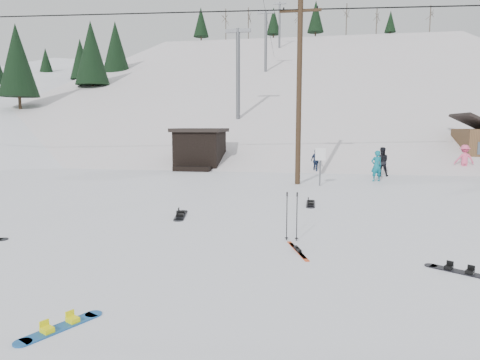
# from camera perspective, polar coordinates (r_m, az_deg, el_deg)

# --- Properties ---
(ground) EXTENTS (200.00, 200.00, 0.00)m
(ground) POSITION_cam_1_polar(r_m,az_deg,el_deg) (8.58, -10.69, -12.80)
(ground) COLOR white
(ground) RESTS_ON ground
(ski_slope) EXTENTS (60.00, 85.24, 65.97)m
(ski_slope) POSITION_cam_1_polar(r_m,az_deg,el_deg) (64.34, 7.37, -6.21)
(ski_slope) COLOR white
(ski_slope) RESTS_ON ground
(ridge_left) EXTENTS (47.54, 95.03, 58.38)m
(ridge_left) POSITION_cam_1_polar(r_m,az_deg,el_deg) (69.22, -24.38, -5.00)
(ridge_left) COLOR white
(ridge_left) RESTS_ON ground
(treeline_left) EXTENTS (20.00, 64.00, 10.00)m
(treeline_left) POSITION_cam_1_polar(r_m,az_deg,el_deg) (60.25, -27.66, 3.65)
(treeline_left) COLOR black
(treeline_left) RESTS_ON ground
(treeline_crest) EXTENTS (50.00, 6.00, 10.00)m
(treeline_crest) POSITION_cam_1_polar(r_m,az_deg,el_deg) (93.61, 8.46, 5.39)
(treeline_crest) COLOR black
(treeline_crest) RESTS_ON ski_slope
(utility_pole) EXTENTS (2.00, 0.26, 9.00)m
(utility_pole) POSITION_cam_1_polar(r_m,az_deg,el_deg) (21.61, 7.88, 11.86)
(utility_pole) COLOR #3A2819
(utility_pole) RESTS_ON ground
(trail_sign) EXTENTS (0.50, 0.09, 1.85)m
(trail_sign) POSITION_cam_1_polar(r_m,az_deg,el_deg) (21.16, 10.65, 2.66)
(trail_sign) COLOR #595B60
(trail_sign) RESTS_ON ground
(lift_hut) EXTENTS (3.40, 4.10, 2.75)m
(lift_hut) POSITION_cam_1_polar(r_m,az_deg,el_deg) (29.58, -5.36, 4.21)
(lift_hut) COLOR black
(lift_hut) RESTS_ON ground
(lift_tower_near) EXTENTS (2.20, 0.36, 8.00)m
(lift_tower_near) POSITION_cam_1_polar(r_m,az_deg,el_deg) (38.47, -0.26, 14.63)
(lift_tower_near) COLOR #595B60
(lift_tower_near) RESTS_ON ski_slope
(lift_tower_mid) EXTENTS (2.20, 0.36, 8.00)m
(lift_tower_mid) POSITION_cam_1_polar(r_m,az_deg,el_deg) (59.05, 3.46, 18.41)
(lift_tower_mid) COLOR #595B60
(lift_tower_mid) RESTS_ON ski_slope
(lift_tower_far) EXTENTS (2.20, 0.36, 8.00)m
(lift_tower_far) POSITION_cam_1_polar(r_m,az_deg,el_deg) (79.86, 5.30, 20.20)
(lift_tower_far) COLOR #595B60
(lift_tower_far) RESTS_ON ski_slope
(hero_snowboard) EXTENTS (0.75, 1.24, 0.09)m
(hero_snowboard) POSITION_cam_1_polar(r_m,az_deg,el_deg) (7.06, -22.83, -17.58)
(hero_snowboard) COLOR #195BA7
(hero_snowboard) RESTS_ON ground
(hero_skis) EXTENTS (0.59, 1.54, 0.08)m
(hero_skis) POSITION_cam_1_polar(r_m,az_deg,el_deg) (10.24, 7.68, -9.26)
(hero_skis) COLOR #B93913
(hero_skis) RESTS_ON ground
(ski_poles) EXTENTS (0.35, 0.09, 1.26)m
(ski_poles) POSITION_cam_1_polar(r_m,az_deg,el_deg) (11.00, 6.92, -4.76)
(ski_poles) COLOR black
(ski_poles) RESTS_ON ground
(board_scatter_b) EXTENTS (0.61, 1.67, 0.12)m
(board_scatter_b) POSITION_cam_1_polar(r_m,az_deg,el_deg) (14.11, -7.91, -4.64)
(board_scatter_b) COLOR black
(board_scatter_b) RESTS_ON ground
(board_scatter_d) EXTENTS (1.17, 0.85, 0.09)m
(board_scatter_d) POSITION_cam_1_polar(r_m,az_deg,el_deg) (9.82, 27.17, -10.75)
(board_scatter_d) COLOR black
(board_scatter_d) RESTS_ON ground
(board_scatter_f) EXTENTS (0.33, 1.69, 0.12)m
(board_scatter_f) POSITION_cam_1_polar(r_m,az_deg,el_deg) (16.23, 9.40, -3.11)
(board_scatter_f) COLOR black
(board_scatter_f) RESTS_ON ground
(skier_teal) EXTENTS (0.69, 0.56, 1.63)m
(skier_teal) POSITION_cam_1_polar(r_m,az_deg,el_deg) (23.69, 17.73, 1.80)
(skier_teal) COLOR #0C6E80
(skier_teal) RESTS_ON ground
(skier_dark) EXTENTS (0.83, 0.64, 1.69)m
(skier_dark) POSITION_cam_1_polar(r_m,az_deg,el_deg) (26.15, 18.36, 2.33)
(skier_dark) COLOR black
(skier_dark) RESTS_ON ground
(skier_pink) EXTENTS (1.17, 0.71, 1.77)m
(skier_pink) POSITION_cam_1_polar(r_m,az_deg,el_deg) (29.61, 27.73, 2.47)
(skier_pink) COLOR #EF5481
(skier_pink) RESTS_ON ground
(skier_navy) EXTENTS (0.87, 0.88, 1.49)m
(skier_navy) POSITION_cam_1_polar(r_m,az_deg,el_deg) (27.15, 10.11, 2.54)
(skier_navy) COLOR #1B2743
(skier_navy) RESTS_ON ground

